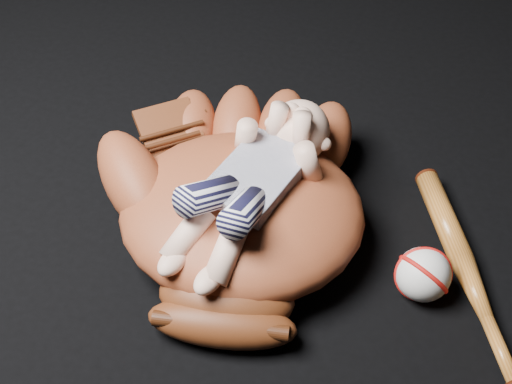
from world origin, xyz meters
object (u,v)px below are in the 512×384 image
newborn_baby (247,186)px  baseball (423,274)px  baseball_glove (242,203)px  baseball_bat (467,272)px

newborn_baby → baseball: 0.29m
baseball_glove → baseball: size_ratio=6.57×
newborn_baby → baseball: bearing=12.6°
newborn_baby → baseball_bat: 0.36m
baseball_glove → baseball: (0.29, 0.00, -0.04)m
baseball_glove → newborn_baby: 0.06m
baseball_glove → baseball_bat: (0.35, 0.05, -0.07)m
baseball_bat → baseball: size_ratio=5.04×
baseball → baseball_bat: bearing=37.6°
baseball_glove → newborn_baby: bearing=-53.1°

